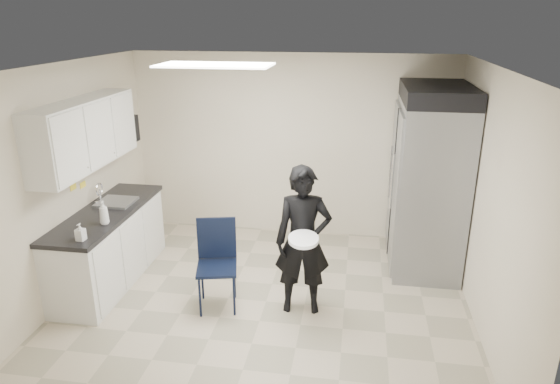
% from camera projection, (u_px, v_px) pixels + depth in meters
% --- Properties ---
extents(floor, '(4.50, 4.50, 0.00)m').
position_uv_depth(floor, '(266.00, 301.00, 5.66)').
color(floor, '#B2A38B').
rests_on(floor, ground).
extents(ceiling, '(4.50, 4.50, 0.00)m').
position_uv_depth(ceiling, '(264.00, 67.00, 4.79)').
color(ceiling, silver).
rests_on(ceiling, back_wall).
extents(back_wall, '(4.50, 0.00, 4.50)m').
position_uv_depth(back_wall, '(291.00, 147.00, 7.09)').
color(back_wall, beige).
rests_on(back_wall, floor).
extents(left_wall, '(0.00, 4.00, 4.00)m').
position_uv_depth(left_wall, '(67.00, 183.00, 5.56)').
color(left_wall, beige).
rests_on(left_wall, floor).
extents(right_wall, '(0.00, 4.00, 4.00)m').
position_uv_depth(right_wall, '(490.00, 206.00, 4.89)').
color(right_wall, beige).
rests_on(right_wall, floor).
extents(ceiling_panel, '(1.20, 0.60, 0.02)m').
position_uv_depth(ceiling_panel, '(215.00, 65.00, 5.26)').
color(ceiling_panel, white).
rests_on(ceiling_panel, ceiling).
extents(lower_counter, '(0.60, 1.90, 0.86)m').
position_uv_depth(lower_counter, '(109.00, 248.00, 5.99)').
color(lower_counter, silver).
rests_on(lower_counter, floor).
extents(countertop, '(0.64, 1.95, 0.05)m').
position_uv_depth(countertop, '(105.00, 213.00, 5.84)').
color(countertop, black).
rests_on(countertop, lower_counter).
extents(sink, '(0.42, 0.40, 0.14)m').
position_uv_depth(sink, '(117.00, 206.00, 6.07)').
color(sink, gray).
rests_on(sink, countertop).
extents(faucet, '(0.02, 0.02, 0.24)m').
position_uv_depth(faucet, '(100.00, 194.00, 6.05)').
color(faucet, silver).
rests_on(faucet, countertop).
extents(upper_cabinets, '(0.35, 1.80, 0.75)m').
position_uv_depth(upper_cabinets, '(85.00, 134.00, 5.54)').
color(upper_cabinets, silver).
rests_on(upper_cabinets, left_wall).
extents(towel_dispenser, '(0.22, 0.30, 0.35)m').
position_uv_depth(towel_dispenser, '(127.00, 129.00, 6.69)').
color(towel_dispenser, black).
rests_on(towel_dispenser, left_wall).
extents(notice_sticker_left, '(0.00, 0.12, 0.07)m').
position_uv_depth(notice_sticker_left, '(73.00, 187.00, 5.68)').
color(notice_sticker_left, yellow).
rests_on(notice_sticker_left, left_wall).
extents(notice_sticker_right, '(0.00, 0.12, 0.07)m').
position_uv_depth(notice_sticker_right, '(83.00, 185.00, 5.88)').
color(notice_sticker_right, yellow).
rests_on(notice_sticker_right, left_wall).
extents(commercial_fridge, '(0.80, 1.35, 2.10)m').
position_uv_depth(commercial_fridge, '(428.00, 186.00, 6.22)').
color(commercial_fridge, gray).
rests_on(commercial_fridge, floor).
extents(fridge_compressor, '(0.80, 1.35, 0.20)m').
position_uv_depth(fridge_compressor, '(438.00, 94.00, 5.84)').
color(fridge_compressor, black).
rests_on(fridge_compressor, commercial_fridge).
extents(folding_chair, '(0.51, 0.51, 0.96)m').
position_uv_depth(folding_chair, '(217.00, 268.00, 5.40)').
color(folding_chair, black).
rests_on(folding_chair, floor).
extents(man_tuxedo, '(0.64, 0.47, 1.63)m').
position_uv_depth(man_tuxedo, '(303.00, 241.00, 5.26)').
color(man_tuxedo, black).
rests_on(man_tuxedo, floor).
extents(bucket_lid, '(0.34, 0.34, 0.04)m').
position_uv_depth(bucket_lid, '(303.00, 239.00, 4.98)').
color(bucket_lid, white).
rests_on(bucket_lid, man_tuxedo).
extents(soap_bottle_a, '(0.13, 0.13, 0.26)m').
position_uv_depth(soap_bottle_a, '(104.00, 213.00, 5.42)').
color(soap_bottle_a, silver).
rests_on(soap_bottle_a, countertop).
extents(soap_bottle_b, '(0.09, 0.09, 0.18)m').
position_uv_depth(soap_bottle_b, '(80.00, 232.00, 5.03)').
color(soap_bottle_b, '#B0B0BD').
rests_on(soap_bottle_b, countertop).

